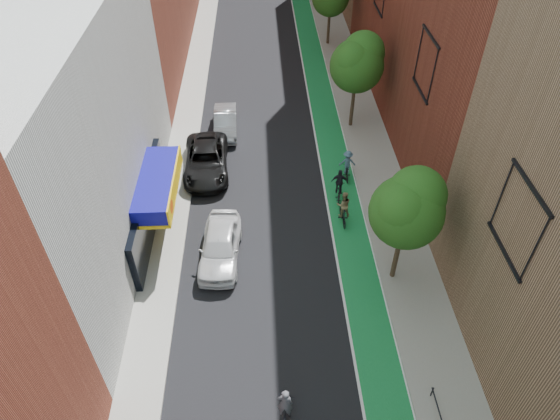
{
  "coord_description": "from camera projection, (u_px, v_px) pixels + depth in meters",
  "views": [
    {
      "loc": [
        -0.72,
        -6.15,
        19.15
      ],
      "look_at": [
        0.15,
        13.62,
        1.5
      ],
      "focal_mm": 32.0,
      "sensor_mm": 36.0,
      "label": 1
    }
  ],
  "objects": [
    {
      "name": "parked_car_white",
      "position": [
        220.0,
        246.0,
        25.47
      ],
      "size": [
        2.26,
        5.01,
        1.67
      ],
      "primitive_type": "imported",
      "rotation": [
        0.0,
        0.0,
        -0.06
      ],
      "color": "silver",
      "rests_on": "ground"
    },
    {
      "name": "tree_mid",
      "position": [
        358.0,
        61.0,
        32.2
      ],
      "size": [
        3.55,
        3.53,
        6.74
      ],
      "color": "#332619",
      "rests_on": "ground"
    },
    {
      "name": "cyclist_lane_mid",
      "position": [
        339.0,
        188.0,
        29.09
      ],
      "size": [
        1.01,
        1.69,
        1.98
      ],
      "rotation": [
        0.0,
        0.0,
        2.96
      ],
      "color": "black",
      "rests_on": "ground"
    },
    {
      "name": "cyclist_lead",
      "position": [
        285.0,
        412.0,
        19.08
      ],
      "size": [
        1.01,
        1.98,
        2.05
      ],
      "rotation": [
        0.0,
        0.0,
        2.95
      ],
      "color": "black",
      "rests_on": "ground"
    },
    {
      "name": "tree_near",
      "position": [
        408.0,
        207.0,
        21.91
      ],
      "size": [
        3.4,
        3.36,
        6.42
      ],
      "color": "#332619",
      "rests_on": "ground"
    },
    {
      "name": "bike_lane",
      "position": [
        325.0,
        112.0,
        36.87
      ],
      "size": [
        2.0,
        68.0,
        0.01
      ],
      "primitive_type": "cube",
      "color": "#126930",
      "rests_on": "ground"
    },
    {
      "name": "sidewalk_left",
      "position": [
        189.0,
        115.0,
        36.49
      ],
      "size": [
        2.0,
        68.0,
        0.15
      ],
      "primitive_type": "cube",
      "color": "gray",
      "rests_on": "ground"
    },
    {
      "name": "cyclist_lane_far",
      "position": [
        347.0,
        166.0,
        30.48
      ],
      "size": [
        1.04,
        1.5,
        1.92
      ],
      "rotation": [
        0.0,
        0.0,
        3.09
      ],
      "color": "black",
      "rests_on": "ground"
    },
    {
      "name": "sidewalk_right",
      "position": [
        358.0,
        111.0,
        36.91
      ],
      "size": [
        3.0,
        68.0,
        0.15
      ],
      "primitive_type": "cube",
      "color": "gray",
      "rests_on": "ground"
    },
    {
      "name": "parked_car_black",
      "position": [
        206.0,
        160.0,
        31.03
      ],
      "size": [
        2.9,
        5.87,
        1.6
      ],
      "primitive_type": "imported",
      "rotation": [
        0.0,
        0.0,
        0.04
      ],
      "color": "black",
      "rests_on": "ground"
    },
    {
      "name": "building_left_white",
      "position": [
        43.0,
        140.0,
        23.44
      ],
      "size": [
        8.0,
        20.0,
        12.0
      ],
      "primitive_type": "cube",
      "color": "silver",
      "rests_on": "ground"
    },
    {
      "name": "parked_car_silver",
      "position": [
        225.0,
        122.0,
        34.51
      ],
      "size": [
        1.66,
        4.43,
        1.44
      ],
      "primitive_type": "imported",
      "rotation": [
        0.0,
        0.0,
        0.03
      ],
      "color": "gray",
      "rests_on": "ground"
    },
    {
      "name": "cyclist_lane_near",
      "position": [
        343.0,
        210.0,
        27.57
      ],
      "size": [
        0.81,
        1.77,
        1.96
      ],
      "rotation": [
        0.0,
        0.0,
        3.18
      ],
      "color": "black",
      "rests_on": "ground"
    }
  ]
}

